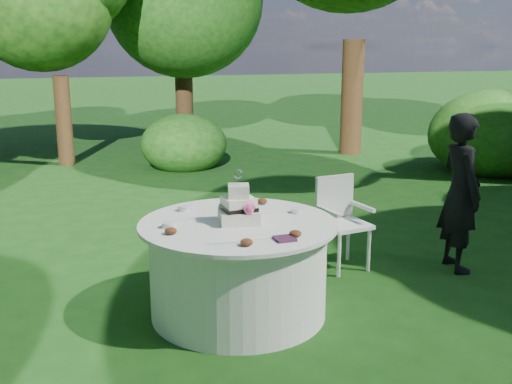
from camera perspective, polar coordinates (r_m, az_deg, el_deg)
ground at (r=4.97m, az=-1.67°, el=-11.42°), size 80.00×80.00×0.00m
napkins at (r=4.27m, az=2.74°, el=-4.46°), size 0.14×0.14×0.02m
feather_plume at (r=4.24m, az=-1.84°, el=-4.60°), size 0.48×0.07×0.01m
guest at (r=6.00m, az=18.90°, el=-0.06°), size 0.45×0.61×1.52m
table at (r=4.81m, az=-1.70°, el=-7.23°), size 1.56×1.56×0.77m
cake at (r=4.65m, az=-1.64°, el=-1.55°), size 0.35×0.35×0.42m
chair at (r=5.86m, az=8.03°, el=-2.18°), size 0.48×0.47×0.89m
votives at (r=4.84m, az=-3.68°, el=-2.13°), size 1.18×0.54×0.04m
petal_cups at (r=4.51m, az=-1.13°, el=-3.21°), size 1.01×1.11×0.05m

